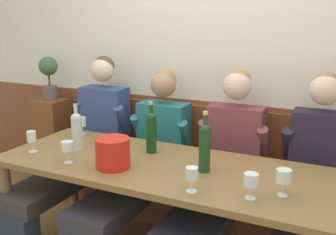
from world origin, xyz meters
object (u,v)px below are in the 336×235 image
(wine_bottle_amber_mid, at_px, (205,146))
(wine_glass_center_front, at_px, (192,174))
(person_center_right_seat, at_px, (144,159))
(wine_glass_mid_right, at_px, (251,181))
(person_center_left_seat, at_px, (220,172))
(person_left_seat, at_px, (312,186))
(wine_glass_right_end, at_px, (67,147))
(wall_bench, at_px, (197,189))
(wine_glass_left_end, at_px, (284,177))
(person_right_seat, at_px, (82,145))
(wine_bottle_clear_water, at_px, (77,130))
(potted_plant, at_px, (49,75))
(ice_bucket, at_px, (113,153))
(dining_table, at_px, (160,175))
(wine_bottle_green_tall, at_px, (151,131))
(wine_glass_center_rear, at_px, (32,137))
(wine_glass_mid_left, at_px, (82,122))

(wine_bottle_amber_mid, bearing_deg, wine_glass_center_front, -82.34)
(person_center_right_seat, bearing_deg, wine_glass_mid_right, -30.46)
(person_center_right_seat, height_order, person_center_left_seat, person_center_left_seat)
(person_left_seat, height_order, wine_glass_right_end, person_left_seat)
(wall_bench, relative_size, wine_glass_left_end, 16.84)
(wall_bench, distance_m, person_right_seat, 1.01)
(wine_bottle_clear_water, relative_size, potted_plant, 0.89)
(person_center_right_seat, relative_size, person_left_seat, 0.96)
(person_center_left_seat, xyz_separation_m, wine_glass_right_end, (-0.84, -0.54, 0.22))
(person_center_right_seat, xyz_separation_m, ice_bucket, (0.06, -0.49, 0.22))
(person_left_seat, xyz_separation_m, wine_bottle_clear_water, (-1.54, -0.33, 0.25))
(wine_glass_mid_right, bearing_deg, dining_table, 159.66)
(person_right_seat, bearing_deg, wall_bench, 21.61)
(wine_bottle_amber_mid, bearing_deg, wine_bottle_green_tall, 159.47)
(person_center_right_seat, bearing_deg, ice_bucket, -83.13)
(wall_bench, height_order, dining_table, wall_bench)
(wine_glass_right_end, relative_size, potted_plant, 0.35)
(wine_glass_left_end, height_order, wine_glass_center_rear, wine_glass_center_rear)
(dining_table, height_order, wine_bottle_amber_mid, wine_bottle_amber_mid)
(person_right_seat, height_order, wine_glass_right_end, person_right_seat)
(wine_glass_center_front, bearing_deg, dining_table, 139.16)
(ice_bucket, distance_m, wine_glass_center_front, 0.59)
(wine_bottle_amber_mid, xyz_separation_m, wine_glass_center_rear, (-1.20, -0.18, -0.06))
(ice_bucket, height_order, wine_glass_right_end, ice_bucket)
(person_left_seat, bearing_deg, wine_glass_mid_left, 179.68)
(ice_bucket, bearing_deg, person_right_seat, 141.69)
(wine_bottle_green_tall, xyz_separation_m, wine_glass_center_front, (0.49, -0.47, -0.06))
(person_right_seat, xyz_separation_m, wine_glass_mid_right, (1.52, -0.56, 0.19))
(person_right_seat, xyz_separation_m, potted_plant, (-0.65, 0.38, 0.48))
(person_right_seat, bearing_deg, person_left_seat, -0.39)
(wine_glass_mid_left, relative_size, wine_glass_right_end, 0.98)
(dining_table, height_order, wine_glass_mid_right, wine_glass_mid_right)
(person_right_seat, bearing_deg, person_center_left_seat, -1.08)
(wine_glass_center_rear, relative_size, potted_plant, 0.36)
(wine_bottle_clear_water, bearing_deg, person_left_seat, 12.09)
(person_right_seat, bearing_deg, wine_bottle_green_tall, -11.84)
(wine_glass_center_front, bearing_deg, wine_glass_center_rear, 174.71)
(wall_bench, relative_size, wine_glass_mid_left, 17.70)
(wine_glass_center_rear, xyz_separation_m, potted_plant, (-0.62, 0.88, 0.28))
(wine_bottle_green_tall, height_order, wine_glass_mid_right, wine_bottle_green_tall)
(person_left_seat, distance_m, wine_glass_mid_right, 0.64)
(person_left_seat, height_order, potted_plant, person_left_seat)
(person_left_seat, distance_m, ice_bucket, 1.25)
(wine_glass_center_rear, bearing_deg, wall_bench, 43.22)
(dining_table, relative_size, wine_glass_right_end, 15.17)
(wall_bench, bearing_deg, wine_glass_mid_right, -54.81)
(ice_bucket, xyz_separation_m, wine_bottle_green_tall, (0.08, 0.35, 0.06))
(wine_glass_center_front, distance_m, wine_glass_right_end, 0.88)
(wine_glass_mid_right, bearing_deg, wine_bottle_green_tall, 152.62)
(dining_table, height_order, wine_glass_center_rear, wine_glass_center_rear)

